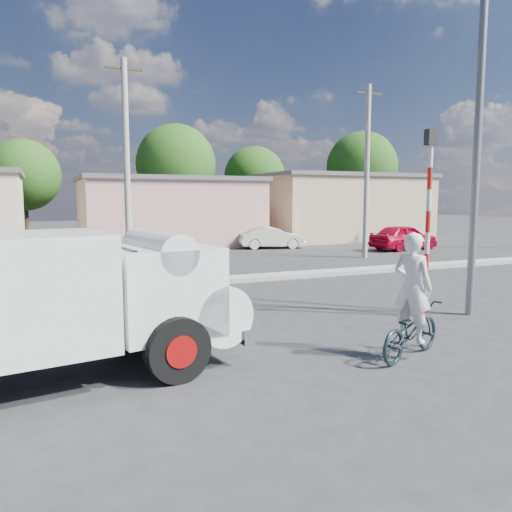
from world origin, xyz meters
name	(u,v)px	position (x,y,z in m)	size (l,w,h in m)	color
ground_plane	(346,350)	(0.00, 0.00, 0.00)	(120.00, 120.00, 0.00)	#2A2A2D
median	(211,281)	(0.00, 8.00, 0.08)	(40.00, 0.80, 0.16)	#99968E
truck	(63,300)	(-4.84, 0.37, 1.27)	(5.78, 2.88, 2.28)	black
bicycle	(411,330)	(0.78, -0.83, 0.49)	(0.65, 1.86, 0.98)	black
cyclist	(412,304)	(0.78, -0.83, 0.96)	(0.70, 0.46, 1.91)	white
car_cream	(272,238)	(6.81, 17.74, 0.60)	(1.28, 3.66, 1.21)	white
car_red	(404,237)	(13.10, 14.17, 0.70)	(1.65, 4.10, 1.40)	#B40525
traffic_pole	(429,207)	(3.20, 1.50, 2.59)	(0.28, 0.18, 4.36)	red
streetlight	(474,103)	(4.14, 1.20, 4.96)	(2.34, 0.22, 9.00)	slate
building_row	(154,210)	(1.10, 22.00, 2.13)	(37.80, 7.30, 4.44)	beige
tree_row	(171,168)	(3.76, 28.45, 4.99)	(43.62, 7.43, 8.42)	#38281E
utility_poles	(254,168)	(3.25, 12.00, 4.07)	(35.40, 0.24, 8.00)	#99968E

